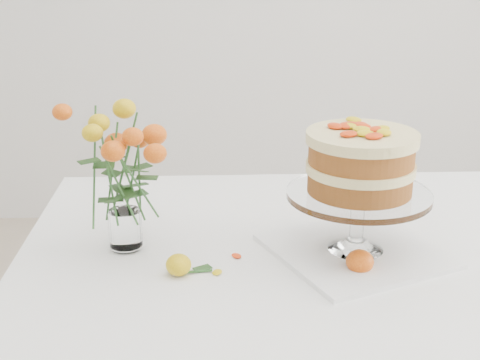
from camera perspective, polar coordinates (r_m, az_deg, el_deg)
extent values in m
cube|color=#A4835F|center=(1.45, 9.98, -6.35)|extent=(1.40, 0.90, 0.04)
cylinder|color=#A4835F|center=(1.95, -11.62, -11.80)|extent=(0.06, 0.06, 0.71)
cube|color=white|center=(1.44, 10.03, -5.52)|extent=(1.42, 0.92, 0.01)
cube|color=white|center=(1.90, 6.98, -2.48)|extent=(1.42, 0.01, 0.20)
cube|color=white|center=(1.51, -17.90, -9.37)|extent=(0.01, 0.92, 0.20)
cube|color=white|center=(1.40, 9.80, -5.99)|extent=(0.41, 0.41, 0.01)
cylinder|color=white|center=(1.37, 9.97, -3.26)|extent=(0.03, 0.03, 0.09)
cylinder|color=white|center=(1.35, 10.10, -1.20)|extent=(0.29, 0.29, 0.01)
cylinder|color=brown|center=(1.34, 10.17, -0.13)|extent=(0.27, 0.27, 0.04)
cylinder|color=beige|center=(1.33, 10.24, 1.08)|extent=(0.28, 0.28, 0.02)
cylinder|color=brown|center=(1.32, 10.32, 2.30)|extent=(0.27, 0.27, 0.04)
cylinder|color=beige|center=(1.31, 10.40, 3.59)|extent=(0.29, 0.29, 0.02)
cylinder|color=white|center=(1.42, -9.65, -5.67)|extent=(0.05, 0.05, 0.01)
cylinder|color=white|center=(1.40, -9.75, -4.08)|extent=(0.07, 0.07, 0.08)
ellipsoid|color=yellow|center=(1.29, -5.27, -7.22)|extent=(0.05, 0.05, 0.04)
cylinder|color=#2C5E25|center=(1.30, -3.71, -7.85)|extent=(0.06, 0.01, 0.00)
ellipsoid|color=#C83D09|center=(1.32, 10.18, -6.86)|extent=(0.05, 0.05, 0.05)
cylinder|color=#2C5E25|center=(1.35, 11.44, -7.28)|extent=(0.06, 0.03, 0.01)
ellipsoid|color=yellow|center=(1.33, 5.85, -7.30)|extent=(0.03, 0.02, 0.00)
ellipsoid|color=yellow|center=(1.31, 10.46, -7.92)|extent=(0.03, 0.02, 0.00)
ellipsoid|color=yellow|center=(1.29, 12.59, -8.64)|extent=(0.03, 0.02, 0.00)
ellipsoid|color=yellow|center=(1.36, -0.31, -6.50)|extent=(0.03, 0.02, 0.00)
ellipsoid|color=yellow|center=(1.30, -1.97, -7.88)|extent=(0.03, 0.02, 0.00)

